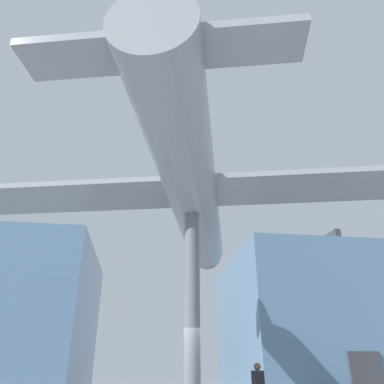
% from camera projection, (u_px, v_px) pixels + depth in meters
% --- Properties ---
extents(glass_pavilion_right, '(10.95, 11.62, 9.31)m').
position_uv_depth(glass_pavilion_right, '(312.00, 323.00, 25.89)').
color(glass_pavilion_right, slate).
rests_on(glass_pavilion_right, ground_plane).
extents(support_pylon_central, '(0.48, 0.48, 6.05)m').
position_uv_depth(support_pylon_central, '(192.00, 310.00, 11.12)').
color(support_pylon_central, slate).
rests_on(support_pylon_central, ground_plane).
extents(suspended_airplane, '(17.47, 15.30, 2.79)m').
position_uv_depth(suspended_airplane, '(192.00, 194.00, 12.92)').
color(suspended_airplane, '#93999E').
rests_on(suspended_airplane, support_pylon_central).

